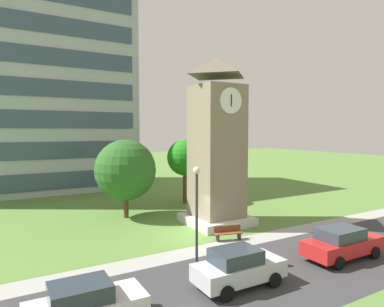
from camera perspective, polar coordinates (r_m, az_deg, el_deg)
The scene contains 12 objects.
ground_plane at distance 22.32m, azimuth 0.58°, elevation -14.02°, with size 160.00×160.00×0.00m, color #567F38.
street_asphalt at distance 17.35m, azimuth 12.39°, elevation -19.50°, with size 120.00×7.20×0.01m, color #38383A.
kerb_strip at distance 20.58m, azimuth 3.78°, elevation -15.60°, with size 120.00×1.60×0.01m, color #9E9E99.
office_building at distance 43.51m, azimuth -25.04°, elevation 11.39°, with size 21.12×11.11×25.60m.
clock_tower at distance 24.60m, azimuth 4.21°, elevation 0.59°, with size 4.33×4.33×12.06m.
park_bench at distance 21.85m, azimuth 6.11°, elevation -13.17°, with size 1.86×0.91×0.88m.
street_lamp at distance 17.14m, azimuth 0.80°, elevation -8.46°, with size 0.36×0.36×5.06m.
tree_streetside at distance 26.93m, azimuth -11.17°, elevation -2.75°, with size 4.78×4.78×6.18m.
tree_near_tower at distance 31.63m, azimuth -1.19°, elevation -0.75°, with size 3.38×3.38×6.02m.
parked_car_white at distance 13.22m, azimuth -17.63°, elevation -23.37°, with size 4.07×1.95×1.69m.
parked_car_silver at distance 15.81m, azimuth 7.83°, elevation -18.50°, with size 4.12×1.99×1.69m.
parked_car_red at distance 20.36m, azimuth 24.02°, elevation -13.61°, with size 4.69×2.07×1.69m.
Camera 1 is at (-10.82, -18.27, 6.88)m, focal length 31.55 mm.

